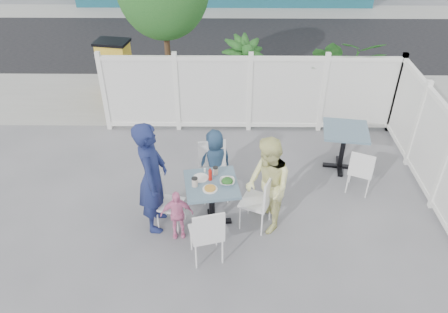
{
  "coord_description": "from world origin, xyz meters",
  "views": [
    {
      "loc": [
        -0.33,
        -5.42,
        4.76
      ],
      "look_at": [
        -0.38,
        -0.04,
        1.0
      ],
      "focal_mm": 35.0,
      "sensor_mm": 36.0,
      "label": 1
    }
  ],
  "objects_px": {
    "chair_left": "(165,199)",
    "chair_right": "(261,198)",
    "man": "(152,178)",
    "toddler": "(177,214)",
    "woman": "(268,186)",
    "spare_table": "(345,138)",
    "utility_cabinet": "(116,69)",
    "chair_back": "(213,166)",
    "chair_near": "(207,232)",
    "boy": "(215,161)",
    "main_table": "(212,193)"
  },
  "relations": [
    {
      "from": "man",
      "to": "chair_left",
      "type": "bearing_deg",
      "value": -92.12
    },
    {
      "from": "utility_cabinet",
      "to": "chair_left",
      "type": "height_order",
      "value": "utility_cabinet"
    },
    {
      "from": "spare_table",
      "to": "woman",
      "type": "height_order",
      "value": "woman"
    },
    {
      "from": "utility_cabinet",
      "to": "main_table",
      "type": "relative_size",
      "value": 1.42
    },
    {
      "from": "chair_back",
      "to": "toddler",
      "type": "bearing_deg",
      "value": 51.71
    },
    {
      "from": "main_table",
      "to": "spare_table",
      "type": "height_order",
      "value": "spare_table"
    },
    {
      "from": "utility_cabinet",
      "to": "chair_left",
      "type": "bearing_deg",
      "value": -59.52
    },
    {
      "from": "utility_cabinet",
      "to": "chair_right",
      "type": "height_order",
      "value": "utility_cabinet"
    },
    {
      "from": "toddler",
      "to": "man",
      "type": "bearing_deg",
      "value": 137.5
    },
    {
      "from": "main_table",
      "to": "man",
      "type": "bearing_deg",
      "value": -179.96
    },
    {
      "from": "chair_left",
      "to": "chair_near",
      "type": "distance_m",
      "value": 1.0
    },
    {
      "from": "chair_back",
      "to": "utility_cabinet",
      "type": "bearing_deg",
      "value": -68.14
    },
    {
      "from": "woman",
      "to": "main_table",
      "type": "bearing_deg",
      "value": -107.46
    },
    {
      "from": "chair_near",
      "to": "boy",
      "type": "relative_size",
      "value": 0.84
    },
    {
      "from": "chair_back",
      "to": "toddler",
      "type": "relative_size",
      "value": 1.2
    },
    {
      "from": "boy",
      "to": "spare_table",
      "type": "bearing_deg",
      "value": 170.39
    },
    {
      "from": "chair_back",
      "to": "main_table",
      "type": "bearing_deg",
      "value": 79.02
    },
    {
      "from": "woman",
      "to": "toddler",
      "type": "xyz_separation_m",
      "value": [
        -1.32,
        -0.22,
        -0.36
      ]
    },
    {
      "from": "chair_left",
      "to": "chair_right",
      "type": "xyz_separation_m",
      "value": [
        1.43,
        -0.03,
        0.07
      ]
    },
    {
      "from": "chair_left",
      "to": "toddler",
      "type": "distance_m",
      "value": 0.32
    },
    {
      "from": "man",
      "to": "woman",
      "type": "xyz_separation_m",
      "value": [
        1.67,
        -0.02,
        -0.13
      ]
    },
    {
      "from": "chair_left",
      "to": "woman",
      "type": "xyz_separation_m",
      "value": [
        1.51,
        -0.02,
        0.28
      ]
    },
    {
      "from": "boy",
      "to": "toddler",
      "type": "bearing_deg",
      "value": 40.07
    },
    {
      "from": "chair_left",
      "to": "man",
      "type": "bearing_deg",
      "value": -78.31
    },
    {
      "from": "chair_right",
      "to": "man",
      "type": "relative_size",
      "value": 0.53
    },
    {
      "from": "chair_near",
      "to": "boy",
      "type": "bearing_deg",
      "value": 72.88
    },
    {
      "from": "toddler",
      "to": "woman",
      "type": "bearing_deg",
      "value": 1.81
    },
    {
      "from": "spare_table",
      "to": "chair_near",
      "type": "distance_m",
      "value": 3.24
    },
    {
      "from": "chair_left",
      "to": "man",
      "type": "relative_size",
      "value": 0.47
    },
    {
      "from": "main_table",
      "to": "spare_table",
      "type": "bearing_deg",
      "value": 33.48
    },
    {
      "from": "utility_cabinet",
      "to": "woman",
      "type": "relative_size",
      "value": 0.8
    },
    {
      "from": "toddler",
      "to": "boy",
      "type": "bearing_deg",
      "value": 57.28
    },
    {
      "from": "chair_back",
      "to": "woman",
      "type": "height_order",
      "value": "woman"
    },
    {
      "from": "chair_back",
      "to": "toddler",
      "type": "distance_m",
      "value": 1.11
    },
    {
      "from": "utility_cabinet",
      "to": "spare_table",
      "type": "relative_size",
      "value": 1.43
    },
    {
      "from": "chair_right",
      "to": "chair_back",
      "type": "relative_size",
      "value": 0.97
    },
    {
      "from": "man",
      "to": "boy",
      "type": "height_order",
      "value": "man"
    },
    {
      "from": "chair_left",
      "to": "chair_right",
      "type": "relative_size",
      "value": 0.88
    },
    {
      "from": "man",
      "to": "chair_right",
      "type": "bearing_deg",
      "value": -91.66
    },
    {
      "from": "boy",
      "to": "woman",
      "type": "bearing_deg",
      "value": 106.06
    },
    {
      "from": "main_table",
      "to": "man",
      "type": "distance_m",
      "value": 0.9
    },
    {
      "from": "utility_cabinet",
      "to": "main_table",
      "type": "bearing_deg",
      "value": -52.08
    },
    {
      "from": "man",
      "to": "boy",
      "type": "xyz_separation_m",
      "value": [
        0.88,
        0.89,
        -0.33
      ]
    },
    {
      "from": "chair_left",
      "to": "chair_near",
      "type": "bearing_deg",
      "value": 55.18
    },
    {
      "from": "man",
      "to": "woman",
      "type": "relative_size",
      "value": 1.16
    },
    {
      "from": "boy",
      "to": "toddler",
      "type": "xyz_separation_m",
      "value": [
        -0.53,
        -1.14,
        -0.15
      ]
    },
    {
      "from": "spare_table",
      "to": "chair_right",
      "type": "xyz_separation_m",
      "value": [
        -1.55,
        -1.55,
        -0.07
      ]
    },
    {
      "from": "utility_cabinet",
      "to": "boy",
      "type": "height_order",
      "value": "utility_cabinet"
    },
    {
      "from": "woman",
      "to": "toddler",
      "type": "height_order",
      "value": "woman"
    },
    {
      "from": "spare_table",
      "to": "chair_back",
      "type": "distance_m",
      "value": 2.42
    }
  ]
}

